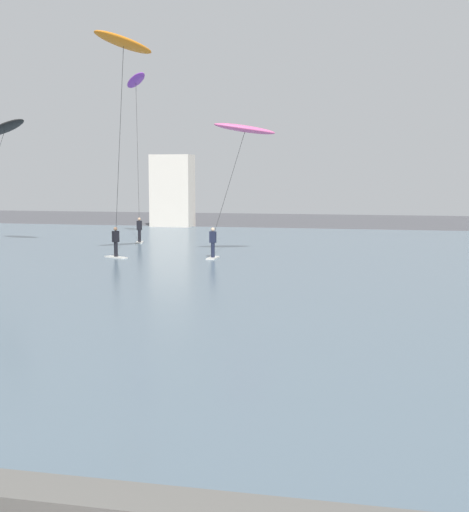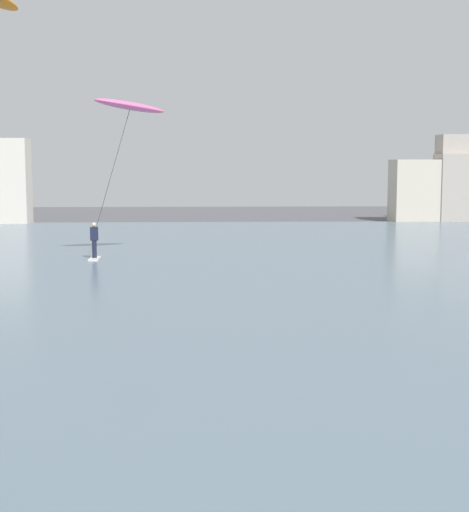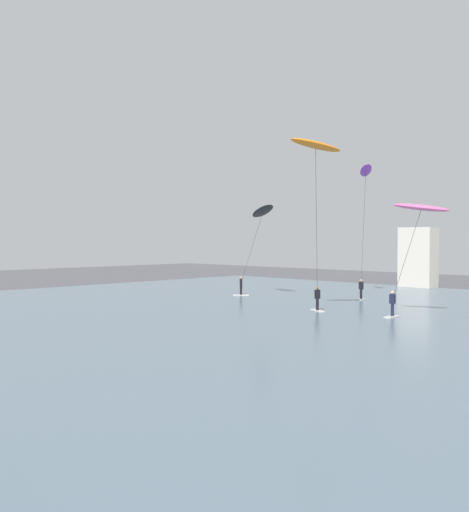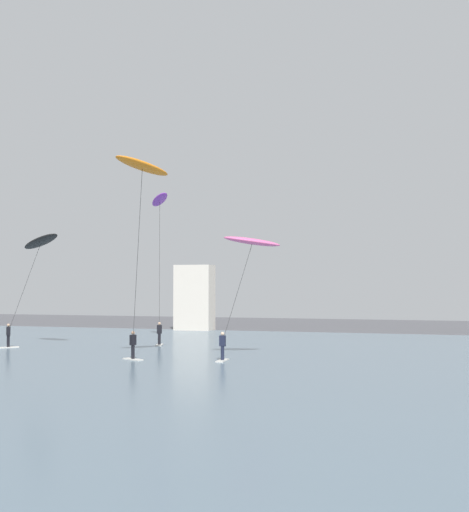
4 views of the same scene
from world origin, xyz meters
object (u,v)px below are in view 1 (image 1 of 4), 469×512
(kitesurfer_purple, at_px, (136,98))
(kitesurfer_black, at_px, (3,135))
(kitesurfer_pink, at_px, (242,139))
(kitesurfer_orange, at_px, (123,62))

(kitesurfer_purple, bearing_deg, kitesurfer_black, -138.41)
(kitesurfer_black, relative_size, kitesurfer_purple, 0.70)
(kitesurfer_purple, height_order, kitesurfer_pink, kitesurfer_purple)
(kitesurfer_black, distance_m, kitesurfer_orange, 12.80)
(kitesurfer_pink, bearing_deg, kitesurfer_purple, 135.74)
(kitesurfer_purple, xyz_separation_m, kitesurfer_orange, (3.99, -12.41, 0.37))
(kitesurfer_pink, xyz_separation_m, kitesurfer_orange, (-5.20, -3.45, 3.61))
(kitesurfer_purple, bearing_deg, kitesurfer_pink, -44.26)
(kitesurfer_pink, distance_m, kitesurfer_orange, 7.21)
(kitesurfer_black, bearing_deg, kitesurfer_purple, 41.59)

